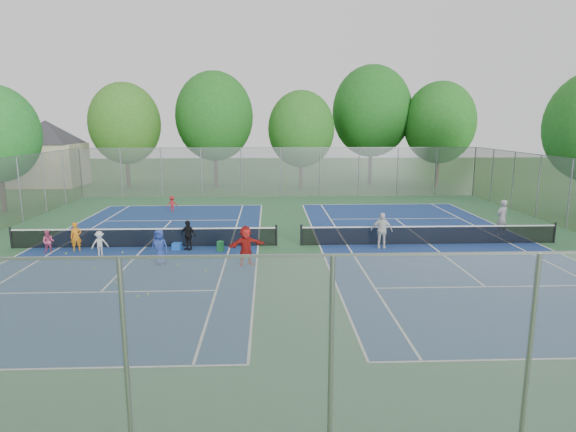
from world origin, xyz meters
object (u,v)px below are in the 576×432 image
object	(u,v)px
ball_crate	(177,246)
instructor	(502,218)
ball_hopper	(220,246)
net_left	(145,238)
net_right	(429,235)

from	to	relation	value
ball_crate	instructor	distance (m)	17.05
ball_crate	ball_hopper	xyz separation A→B (m)	(2.10, -0.35, 0.07)
net_left	instructor	world-z (taller)	instructor
net_right	ball_hopper	xyz separation A→B (m)	(-10.27, -0.93, -0.21)
net_left	net_right	world-z (taller)	same
ball_crate	net_left	bearing A→B (deg)	160.44
ball_crate	instructor	world-z (taller)	instructor
ball_crate	instructor	bearing A→B (deg)	7.84
net_right	ball_crate	world-z (taller)	net_right
net_left	ball_crate	size ratio (longest dim) A/B	32.34
net_left	net_right	bearing A→B (deg)	0.00
net_right	ball_crate	bearing A→B (deg)	-177.33
net_left	instructor	distance (m)	18.59
instructor	net_left	bearing A→B (deg)	-15.71
ball_crate	ball_hopper	world-z (taller)	ball_hopper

